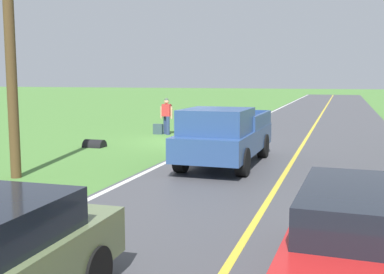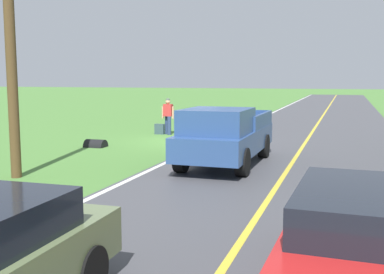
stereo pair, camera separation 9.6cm
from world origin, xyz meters
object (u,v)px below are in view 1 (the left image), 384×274
(hitchhiker_walking, at_px, (167,114))
(suitcase_carried, at_px, (158,129))
(sedan_mid_oncoming, at_px, (370,238))
(pickup_truck_passing, at_px, (224,135))
(utility_pole_roadside, at_px, (9,16))

(hitchhiker_walking, height_order, suitcase_carried, hitchhiker_walking)
(sedan_mid_oncoming, bearing_deg, hitchhiker_walking, -60.91)
(suitcase_carried, relative_size, pickup_truck_passing, 0.09)
(hitchhiker_walking, bearing_deg, sedan_mid_oncoming, 119.09)
(suitcase_carried, xyz_separation_m, utility_pole_roadside, (-0.01, 10.46, 4.07))
(pickup_truck_passing, xyz_separation_m, sedan_mid_oncoming, (-3.85, 8.06, -0.21))
(hitchhiker_walking, bearing_deg, utility_pole_roadside, 87.79)
(hitchhiker_walking, distance_m, sedan_mid_oncoming, 17.31)
(suitcase_carried, relative_size, sedan_mid_oncoming, 0.11)
(suitcase_carried, height_order, utility_pole_roadside, utility_pole_roadside)
(suitcase_carried, bearing_deg, pickup_truck_passing, 35.42)
(suitcase_carried, height_order, sedan_mid_oncoming, sedan_mid_oncoming)
(pickup_truck_passing, bearing_deg, utility_pole_roadside, 34.94)
(sedan_mid_oncoming, relative_size, utility_pole_roadside, 0.52)
(suitcase_carried, bearing_deg, utility_pole_roadside, -0.04)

